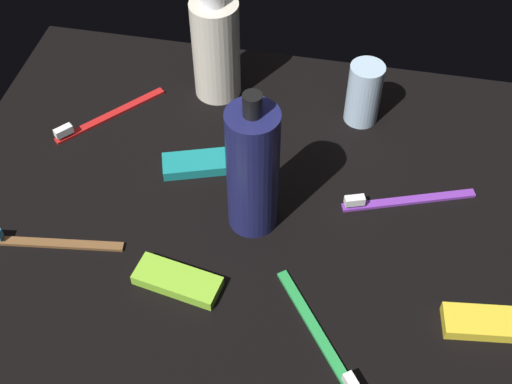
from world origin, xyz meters
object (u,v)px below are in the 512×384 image
object	(u,v)px
toothbrush_purple	(401,199)
toothbrush_green	(322,339)
toothbrush_red	(104,117)
snack_bar_teal	(201,163)
snack_bar_lime	(178,281)
deodorant_stick	(364,93)
toothbrush_brown	(43,241)
bodywash_bottle	(216,48)
lotion_bottle	(249,169)
snack_bar_yellow	(489,323)

from	to	relation	value
toothbrush_purple	toothbrush_green	distance (cm)	23.46
toothbrush_red	snack_bar_teal	bearing A→B (deg)	158.36
snack_bar_lime	toothbrush_red	bearing A→B (deg)	-44.39
toothbrush_green	toothbrush_red	bearing A→B (deg)	-39.41
deodorant_stick	snack_bar_teal	size ratio (longest dim) A/B	0.92
toothbrush_brown	toothbrush_red	size ratio (longest dim) A/B	1.25
snack_bar_teal	toothbrush_brown	bearing A→B (deg)	26.94
toothbrush_purple	snack_bar_teal	xyz separation A→B (cm)	(27.45, -1.07, 0.14)
toothbrush_green	bodywash_bottle	bearing A→B (deg)	-61.67
bodywash_bottle	toothbrush_purple	distance (cm)	34.24
lotion_bottle	toothbrush_green	xyz separation A→B (cm)	(-11.57, 15.81, -8.79)
toothbrush_green	snack_bar_yellow	size ratio (longest dim) A/B	1.46
snack_bar_lime	lotion_bottle	bearing A→B (deg)	-109.08
snack_bar_lime	bodywash_bottle	bearing A→B (deg)	-74.73
bodywash_bottle	toothbrush_red	size ratio (longest dim) A/B	1.23
deodorant_stick	toothbrush_brown	size ratio (longest dim) A/B	0.53
deodorant_stick	toothbrush_green	xyz separation A→B (cm)	(0.76, 37.37, -4.19)
snack_bar_yellow	snack_bar_teal	distance (cm)	42.14
bodywash_bottle	lotion_bottle	bearing A→B (deg)	112.28
deodorant_stick	snack_bar_lime	world-z (taller)	deodorant_stick
snack_bar_yellow	lotion_bottle	bearing A→B (deg)	-25.79
bodywash_bottle	toothbrush_purple	world-z (taller)	bodywash_bottle
bodywash_bottle	snack_bar_yellow	distance (cm)	52.45
toothbrush_purple	snack_bar_teal	world-z (taller)	toothbrush_purple
deodorant_stick	snack_bar_lime	bearing A→B (deg)	60.47
toothbrush_purple	toothbrush_brown	xyz separation A→B (cm)	(43.65, 15.44, 0.00)
snack_bar_yellow	toothbrush_green	bearing A→B (deg)	10.06
toothbrush_purple	toothbrush_red	size ratio (longest dim) A/B	1.21
bodywash_bottle	toothbrush_red	xyz separation A→B (cm)	(15.00, 9.56, -7.40)
lotion_bottle	snack_bar_yellow	size ratio (longest dim) A/B	2.04
toothbrush_green	snack_bar_yellow	world-z (taller)	toothbrush_green
toothbrush_green	snack_bar_lime	distance (cm)	18.48
toothbrush_purple	toothbrush_brown	distance (cm)	46.30
toothbrush_brown	toothbrush_green	xyz separation A→B (cm)	(-36.12, 6.78, 0.00)
bodywash_bottle	snack_bar_teal	xyz separation A→B (cm)	(-1.28, 16.03, -7.26)
lotion_bottle	snack_bar_lime	world-z (taller)	lotion_bottle
toothbrush_purple	snack_bar_teal	bearing A→B (deg)	-2.22
toothbrush_green	snack_bar_teal	xyz separation A→B (cm)	(19.91, -23.29, 0.14)
bodywash_bottle	snack_bar_lime	size ratio (longest dim) A/B	1.70
toothbrush_brown	snack_bar_teal	xyz separation A→B (cm)	(-16.20, -16.51, 0.14)
lotion_bottle	deodorant_stick	distance (cm)	25.26
lotion_bottle	snack_bar_yellow	xyz separation A→B (cm)	(-29.91, 10.19, -8.65)
bodywash_bottle	toothbrush_red	world-z (taller)	bodywash_bottle
deodorant_stick	toothbrush_purple	distance (cm)	17.12
lotion_bottle	snack_bar_teal	world-z (taller)	lotion_bottle
snack_bar_teal	lotion_bottle	bearing A→B (deg)	119.56
bodywash_bottle	toothbrush_green	size ratio (longest dim) A/B	1.17
bodywash_bottle	toothbrush_brown	world-z (taller)	bodywash_bottle
lotion_bottle	snack_bar_lime	xyz separation A→B (cm)	(6.41, 11.52, -8.65)
toothbrush_purple	deodorant_stick	bearing A→B (deg)	-65.91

